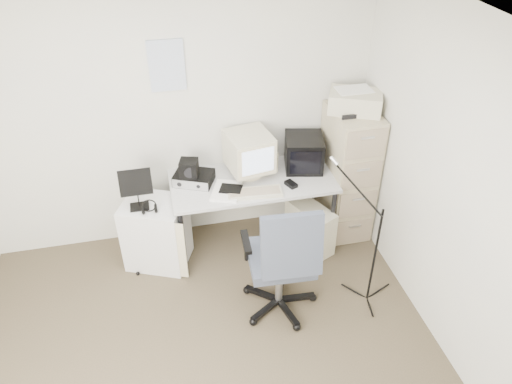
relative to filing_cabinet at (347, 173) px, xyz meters
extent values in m
cube|color=#3D3426|center=(-1.58, -1.48, -0.66)|extent=(3.60, 3.60, 0.01)
cube|color=white|center=(-1.58, -1.48, 1.85)|extent=(3.60, 3.60, 0.01)
cube|color=beige|center=(-1.58, 0.32, 0.60)|extent=(3.60, 0.02, 2.50)
cube|color=beige|center=(0.22, -1.48, 0.60)|extent=(0.02, 3.60, 2.50)
cube|color=white|center=(-1.60, 0.31, 1.10)|extent=(0.30, 0.02, 0.44)
cube|color=tan|center=(0.00, 0.00, 0.00)|extent=(0.40, 0.60, 1.30)
cube|color=beige|center=(0.00, 0.02, 0.74)|extent=(0.55, 0.48, 0.18)
cube|color=#A6A6A6|center=(-0.95, -0.03, -0.29)|extent=(1.50, 0.70, 0.73)
cube|color=beige|center=(-0.96, 0.07, 0.29)|extent=(0.44, 0.46, 0.42)
cube|color=black|center=(-0.43, 0.08, 0.24)|extent=(0.41, 0.43, 0.31)
cube|color=beige|center=(-0.72, 0.10, 0.16)|extent=(0.11, 0.11, 0.16)
cube|color=beige|center=(-0.98, -0.25, 0.09)|extent=(0.49, 0.21, 0.03)
cube|color=black|center=(-0.63, -0.20, 0.10)|extent=(0.11, 0.13, 0.04)
cube|color=black|center=(-1.48, 0.05, 0.13)|extent=(0.41, 0.36, 0.10)
cube|color=black|center=(-1.51, 0.02, 0.26)|extent=(0.19, 0.18, 0.16)
cube|color=white|center=(-1.21, -0.17, 0.09)|extent=(0.34, 0.39, 0.02)
cube|color=beige|center=(-0.43, -0.23, -0.42)|extent=(0.41, 0.55, 0.47)
cube|color=#333A48|center=(-0.92, -0.91, -0.08)|extent=(0.69, 0.69, 1.13)
cube|color=silver|center=(-1.87, -0.11, -0.32)|extent=(0.66, 0.61, 0.66)
cube|color=black|center=(-1.98, -0.13, 0.21)|extent=(0.28, 0.16, 0.40)
torus|color=black|center=(-1.90, -0.23, 0.06)|extent=(0.17, 0.17, 0.03)
cylinder|color=black|center=(-0.14, -1.01, -0.01)|extent=(0.03, 0.03, 1.27)
camera|label=1|loc=(-1.77, -3.74, 2.63)|focal=35.00mm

